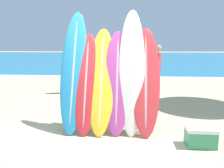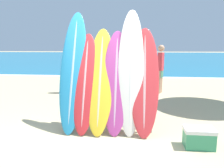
# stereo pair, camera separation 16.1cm
# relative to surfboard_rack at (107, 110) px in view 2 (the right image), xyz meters

# --- Properties ---
(ground_plane) EXTENTS (160.00, 160.00, 0.00)m
(ground_plane) POSITION_rel_surfboard_rack_xyz_m (-0.33, -0.61, -0.46)
(ground_plane) COLOR #CCB789
(ocean_water) EXTENTS (120.00, 60.00, 0.01)m
(ocean_water) POSITION_rel_surfboard_rack_xyz_m (-0.33, 37.60, -0.45)
(ocean_water) COLOR teal
(ocean_water) RESTS_ON ground_plane
(surfboard_rack) EXTENTS (1.84, 0.04, 0.84)m
(surfboard_rack) POSITION_rel_surfboard_rack_xyz_m (0.00, 0.00, 0.00)
(surfboard_rack) COLOR gray
(surfboard_rack) RESTS_ON ground_plane
(surfboard_slot_0) EXTENTS (0.55, 1.05, 2.51)m
(surfboard_slot_0) POSITION_rel_surfboard_rack_xyz_m (-0.74, 0.13, 0.80)
(surfboard_slot_0) COLOR teal
(surfboard_slot_0) RESTS_ON ground_plane
(surfboard_slot_1) EXTENTS (0.50, 0.90, 2.03)m
(surfboard_slot_1) POSITION_rel_surfboard_rack_xyz_m (-0.47, 0.04, 0.56)
(surfboard_slot_1) COLOR red
(surfboard_slot_1) RESTS_ON ground_plane
(surfboard_slot_2) EXTENTS (0.56, 0.96, 2.14)m
(surfboard_slot_2) POSITION_rel_surfboard_rack_xyz_m (-0.16, 0.07, 0.61)
(surfboard_slot_2) COLOR yellow
(surfboard_slot_2) RESTS_ON ground_plane
(surfboard_slot_3) EXTENTS (0.54, 0.80, 2.08)m
(surfboard_slot_3) POSITION_rel_surfboard_rack_xyz_m (0.17, 0.05, 0.59)
(surfboard_slot_3) COLOR #B23D8E
(surfboard_slot_3) RESTS_ON ground_plane
(surfboard_slot_4) EXTENTS (0.53, 0.89, 2.52)m
(surfboard_slot_4) POSITION_rel_surfboard_rack_xyz_m (0.46, 0.11, 0.81)
(surfboard_slot_4) COLOR silver
(surfboard_slot_4) RESTS_ON ground_plane
(surfboard_slot_5) EXTENTS (0.57, 0.91, 2.14)m
(surfboard_slot_5) POSITION_rel_surfboard_rack_xyz_m (0.74, 0.07, 0.62)
(surfboard_slot_5) COLOR red
(surfboard_slot_5) RESTS_ON ground_plane
(person_near_water) EXTENTS (0.26, 0.31, 1.81)m
(person_near_water) POSITION_rel_surfboard_rack_xyz_m (1.46, 4.02, 0.53)
(person_near_water) COLOR tan
(person_near_water) RESTS_ON ground_plane
(person_mid_beach) EXTENTS (0.21, 0.26, 1.56)m
(person_mid_beach) POSITION_rel_surfboard_rack_xyz_m (-1.48, 5.99, 0.40)
(person_mid_beach) COLOR tan
(person_mid_beach) RESTS_ON ground_plane
(person_far_left) EXTENTS (0.24, 0.28, 1.65)m
(person_far_left) POSITION_rel_surfboard_rack_xyz_m (-1.83, 3.59, 0.44)
(person_far_left) COLOR beige
(person_far_left) RESTS_ON ground_plane
(person_far_right) EXTENTS (0.28, 0.30, 1.76)m
(person_far_right) POSITION_rel_surfboard_rack_xyz_m (-0.25, 5.78, 0.51)
(person_far_right) COLOR #846047
(person_far_right) RESTS_ON ground_plane
(cooler_box) EXTENTS (0.51, 0.35, 0.35)m
(cooler_box) POSITION_rel_surfboard_rack_xyz_m (1.68, -0.56, -0.28)
(cooler_box) COLOR #389366
(cooler_box) RESTS_ON ground_plane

